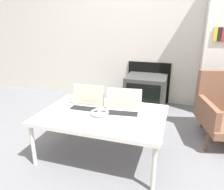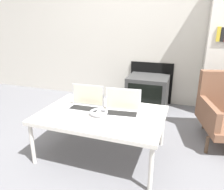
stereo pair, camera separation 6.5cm
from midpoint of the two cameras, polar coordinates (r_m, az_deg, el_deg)
ground_plane at (r=2.14m, az=-3.90°, el=-17.94°), size 14.00×14.00×0.00m
wall_back at (r=3.53m, az=8.51°, el=18.92°), size 7.00×0.08×2.60m
table at (r=2.10m, az=-1.83°, el=-5.54°), size 1.17×0.80×0.44m
laptop_left at (r=2.19m, az=-5.98°, el=-2.19°), size 0.34×0.22×0.23m
laptop_right at (r=2.06m, az=3.57°, el=-3.46°), size 0.36×0.25×0.23m
headphones at (r=2.06m, az=-2.64°, el=-4.63°), size 0.18×0.18×0.03m
phone at (r=1.89m, az=1.11°, el=-7.25°), size 0.06×0.14×0.01m
tv at (r=3.36m, az=9.84°, el=0.75°), size 0.59×0.52×0.49m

